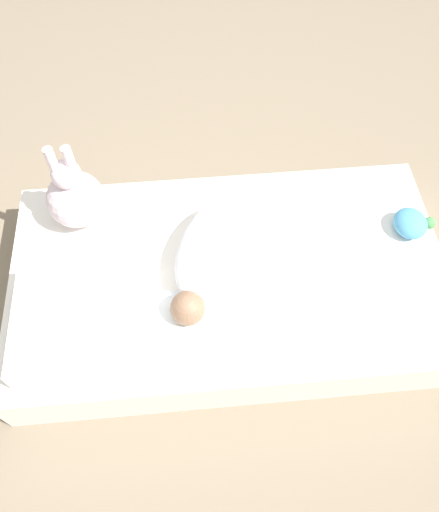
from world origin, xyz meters
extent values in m
plane|color=#7A6B56|center=(0.00, 0.00, 0.00)|extent=(12.00, 12.00, 0.00)
cube|color=white|center=(0.00, 0.00, 0.10)|extent=(1.51, 0.83, 0.20)
cube|color=white|center=(-0.17, -0.16, 0.21)|extent=(0.24, 0.17, 0.02)
ellipsoid|color=white|center=(-0.06, 0.05, 0.27)|extent=(0.34, 0.45, 0.13)
sphere|color=#89664C|center=(-0.15, -0.17, 0.26)|extent=(0.11, 0.11, 0.11)
cube|color=white|center=(-0.50, -0.17, 0.25)|extent=(0.38, 0.37, 0.10)
sphere|color=silver|center=(-0.52, 0.27, 0.30)|extent=(0.20, 0.20, 0.20)
sphere|color=silver|center=(-0.52, 0.27, 0.43)|extent=(0.10, 0.10, 0.10)
cylinder|color=silver|center=(-0.54, 0.27, 0.51)|extent=(0.03, 0.03, 0.09)
cylinder|color=silver|center=(-0.49, 0.27, 0.51)|extent=(0.03, 0.03, 0.09)
ellipsoid|color=#4C99C6|center=(0.66, 0.11, 0.24)|extent=(0.12, 0.13, 0.08)
sphere|color=#4C934C|center=(0.73, 0.11, 0.23)|extent=(0.04, 0.04, 0.04)
camera|label=1|loc=(-0.11, -0.86, 1.68)|focal=35.00mm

